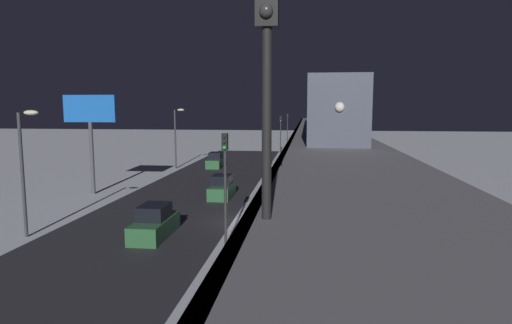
% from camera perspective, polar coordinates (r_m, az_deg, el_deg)
% --- Properties ---
extents(ground_plane, '(240.00, 240.00, 0.00)m').
position_cam_1_polar(ground_plane, '(29.93, -1.97, -7.89)').
color(ground_plane, silver).
extents(avenue_asphalt, '(11.00, 96.94, 0.01)m').
position_cam_1_polar(avenue_asphalt, '(31.42, -13.12, -7.33)').
color(avenue_asphalt, '#28282D').
rests_on(avenue_asphalt, ground_plane).
extents(elevated_railway, '(5.00, 96.94, 5.95)m').
position_cam_1_polar(elevated_railway, '(28.70, 9.44, 1.85)').
color(elevated_railway, slate).
rests_on(elevated_railway, ground_plane).
extents(subway_train, '(2.94, 36.87, 3.40)m').
position_cam_1_polar(subway_train, '(38.20, 9.02, 7.02)').
color(subway_train, '#4C5160').
rests_on(subway_train, elevated_railway).
extents(rail_signal, '(0.36, 0.41, 4.00)m').
position_cam_1_polar(rail_signal, '(7.07, 1.44, 14.38)').
color(rail_signal, black).
rests_on(rail_signal, elevated_railway).
extents(sedan_green, '(1.91, 4.39, 1.97)m').
position_cam_1_polar(sedan_green, '(56.88, -5.34, 0.10)').
color(sedan_green, '#2D6038').
rests_on(sedan_green, ground_plane).
extents(sedan_green_2, '(1.80, 4.23, 1.97)m').
position_cam_1_polar(sedan_green_2, '(37.82, -4.49, -3.47)').
color(sedan_green_2, '#2D6038').
rests_on(sedan_green_2, ground_plane).
extents(sedan_green_3, '(1.80, 4.58, 1.97)m').
position_cam_1_polar(sedan_green_3, '(27.13, -13.25, -7.93)').
color(sedan_green_3, '#2D6038').
rests_on(sedan_green_3, ground_plane).
extents(traffic_light_near, '(0.32, 0.44, 6.40)m').
position_cam_1_polar(traffic_light_near, '(23.65, -4.09, -1.55)').
color(traffic_light_near, '#2D2D2D').
rests_on(traffic_light_near, ground_plane).
extents(traffic_light_mid, '(0.32, 0.44, 6.40)m').
position_cam_1_polar(traffic_light_mid, '(47.41, 1.44, 2.85)').
color(traffic_light_mid, '#2D2D2D').
rests_on(traffic_light_mid, ground_plane).
extents(traffic_light_far, '(0.32, 0.44, 6.40)m').
position_cam_1_polar(traffic_light_far, '(71.42, 3.27, 4.31)').
color(traffic_light_far, '#2D2D2D').
rests_on(traffic_light_far, ground_plane).
extents(traffic_light_distant, '(0.32, 0.44, 6.40)m').
position_cam_1_polar(traffic_light_distant, '(95.48, 4.19, 5.03)').
color(traffic_light_distant, '#2D2D2D').
rests_on(traffic_light_distant, ground_plane).
extents(commercial_billboard, '(4.80, 0.36, 8.90)m').
position_cam_1_polar(commercial_billboard, '(41.31, -21.07, 5.39)').
color(commercial_billboard, '#4C4C51').
rests_on(commercial_billboard, ground_plane).
extents(street_lamp_near, '(1.35, 0.44, 7.65)m').
position_cam_1_polar(street_lamp_near, '(28.99, -28.21, 0.45)').
color(street_lamp_near, '#38383D').
rests_on(street_lamp_near, ground_plane).
extents(street_lamp_far, '(1.35, 0.44, 7.65)m').
position_cam_1_polar(street_lamp_far, '(56.16, -10.41, 4.05)').
color(street_lamp_far, '#38383D').
rests_on(street_lamp_far, ground_plane).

